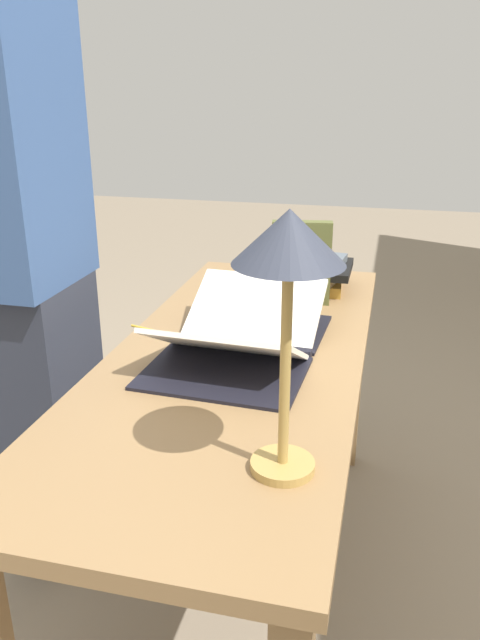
% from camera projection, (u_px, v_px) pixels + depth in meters
% --- Properties ---
extents(ground_plane, '(12.00, 12.00, 0.00)m').
position_uv_depth(ground_plane, '(239.00, 585.00, 1.81)').
color(ground_plane, gray).
extents(reading_desk, '(1.54, 0.61, 0.74)m').
position_uv_depth(reading_desk, '(239.00, 389.00, 1.58)').
color(reading_desk, '#937047').
rests_on(reading_desk, ground_plane).
extents(open_book, '(0.58, 0.39, 0.13)m').
position_uv_depth(open_book, '(242.00, 336.00, 1.53)').
color(open_book, black).
rests_on(open_book, reading_desk).
extents(book_stack_tall, '(0.24, 0.30, 0.11)m').
position_uv_depth(book_stack_tall, '(303.00, 272.00, 1.99)').
color(book_stack_tall, '#BC8933').
rests_on(book_stack_tall, reading_desk).
extents(book_standing_upright, '(0.07, 0.18, 0.25)m').
position_uv_depth(book_standing_upright, '(301.00, 263.00, 1.83)').
color(book_standing_upright, brown).
rests_on(book_standing_upright, reading_desk).
extents(reading_lamp, '(0.17, 0.17, 0.45)m').
position_uv_depth(reading_lamp, '(288.00, 260.00, 0.94)').
color(reading_lamp, tan).
rests_on(reading_lamp, reading_desk).
extents(coffee_mug, '(0.08, 0.10, 0.10)m').
position_uv_depth(coffee_mug, '(239.00, 296.00, 1.77)').
color(coffee_mug, '#B74238').
rests_on(coffee_mug, reading_desk).
extents(pencil, '(0.06, 0.17, 0.01)m').
position_uv_depth(pencil, '(157.00, 331.00, 1.65)').
color(pencil, gold).
rests_on(pencil, reading_desk).
extents(person_reader, '(0.36, 0.22, 1.78)m').
position_uv_depth(person_reader, '(36.00, 272.00, 1.69)').
color(person_reader, '#2D3342').
rests_on(person_reader, ground_plane).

